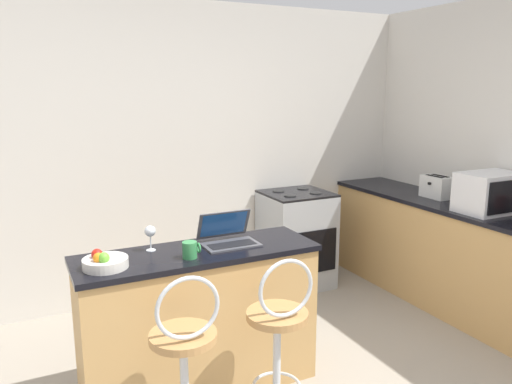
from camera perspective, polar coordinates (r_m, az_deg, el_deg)
The scene contains 12 objects.
wall_back at distance 4.48m, azimuth -8.84°, elevation 4.42°, with size 12.00×0.06×2.60m.
breakfast_bar at distance 3.21m, azimuth -6.48°, elevation -14.37°, with size 1.46×0.48×0.91m.
counter_right at distance 4.54m, azimuth 22.82°, elevation -7.23°, with size 0.59×2.91×0.91m.
bar_stool_near at distance 2.69m, azimuth -8.09°, elevation -19.66°, with size 0.40×0.40×1.01m.
bar_stool_far at distance 2.87m, azimuth 2.58°, elevation -17.35°, with size 0.40×0.40×1.01m.
laptop at distance 3.15m, azimuth -3.25°, elevation -4.98°, with size 0.34×0.26×0.20m.
microwave at distance 4.30m, azimuth 25.18°, elevation -0.06°, with size 0.49×0.33×0.31m.
toaster at distance 4.69m, azimuth 19.96°, elevation 0.56°, with size 0.18×0.26×0.20m.
stove_range at distance 4.78m, azimuth 4.62°, elevation -5.39°, with size 0.60×0.57×0.92m.
fruit_bowl at distance 2.85m, azimuth -16.92°, elevation -7.66°, with size 0.24×0.24×0.10m.
wine_glass_tall at distance 3.05m, azimuth -12.00°, elevation -4.52°, with size 0.07×0.07×0.16m.
mug_green at distance 2.90m, azimuth -7.52°, elevation -6.57°, with size 0.10×0.08×0.10m.
Camera 1 is at (-1.32, -1.83, 1.87)m, focal length 35.00 mm.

